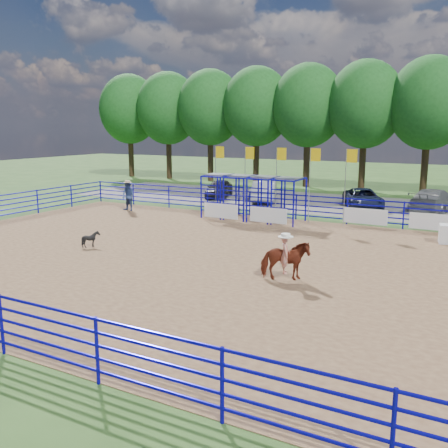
{
  "coord_description": "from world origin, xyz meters",
  "views": [
    {
      "loc": [
        10.0,
        -17.31,
        5.39
      ],
      "look_at": [
        0.08,
        1.0,
        1.3
      ],
      "focal_mm": 40.0,
      "sensor_mm": 36.0,
      "label": 1
    }
  ],
  "objects_px": {
    "calf": "(91,239)",
    "car_d": "(433,200)",
    "spectator_cowboy": "(128,196)",
    "car_a": "(219,189)",
    "car_b": "(264,191)",
    "car_c": "(363,199)",
    "horse_and_rider": "(285,257)"
  },
  "relations": [
    {
      "from": "horse_and_rider",
      "to": "car_b",
      "type": "bearing_deg",
      "value": 116.08
    },
    {
      "from": "car_c",
      "to": "car_d",
      "type": "distance_m",
      "value": 4.34
    },
    {
      "from": "car_a",
      "to": "car_d",
      "type": "bearing_deg",
      "value": -13.99
    },
    {
      "from": "car_b",
      "to": "car_c",
      "type": "relative_size",
      "value": 0.99
    },
    {
      "from": "car_b",
      "to": "car_c",
      "type": "height_order",
      "value": "car_b"
    },
    {
      "from": "car_a",
      "to": "car_d",
      "type": "relative_size",
      "value": 0.77
    },
    {
      "from": "calf",
      "to": "car_c",
      "type": "relative_size",
      "value": 0.16
    },
    {
      "from": "horse_and_rider",
      "to": "car_a",
      "type": "relative_size",
      "value": 0.59
    },
    {
      "from": "car_d",
      "to": "car_a",
      "type": "bearing_deg",
      "value": 10.54
    },
    {
      "from": "horse_and_rider",
      "to": "car_a",
      "type": "xyz_separation_m",
      "value": [
        -12.27,
        17.33,
        -0.16
      ]
    },
    {
      "from": "horse_and_rider",
      "to": "car_d",
      "type": "height_order",
      "value": "horse_and_rider"
    },
    {
      "from": "horse_and_rider",
      "to": "calf",
      "type": "bearing_deg",
      "value": 177.34
    },
    {
      "from": "spectator_cowboy",
      "to": "car_d",
      "type": "bearing_deg",
      "value": 27.09
    },
    {
      "from": "car_d",
      "to": "horse_and_rider",
      "type": "bearing_deg",
      "value": 88.79
    },
    {
      "from": "spectator_cowboy",
      "to": "car_b",
      "type": "distance_m",
      "value": 10.02
    },
    {
      "from": "car_a",
      "to": "car_c",
      "type": "bearing_deg",
      "value": -15.92
    },
    {
      "from": "calf",
      "to": "car_d",
      "type": "distance_m",
      "value": 21.52
    },
    {
      "from": "spectator_cowboy",
      "to": "car_b",
      "type": "xyz_separation_m",
      "value": [
        6.06,
        7.98,
        -0.21
      ]
    },
    {
      "from": "calf",
      "to": "car_a",
      "type": "distance_m",
      "value": 17.11
    },
    {
      "from": "car_c",
      "to": "car_d",
      "type": "bearing_deg",
      "value": -16.42
    },
    {
      "from": "spectator_cowboy",
      "to": "car_d",
      "type": "relative_size",
      "value": 0.37
    },
    {
      "from": "car_a",
      "to": "car_b",
      "type": "xyz_separation_m",
      "value": [
        3.93,
        -0.28,
        0.08
      ]
    },
    {
      "from": "calf",
      "to": "spectator_cowboy",
      "type": "distance_m",
      "value": 9.92
    },
    {
      "from": "spectator_cowboy",
      "to": "car_a",
      "type": "xyz_separation_m",
      "value": [
        2.13,
        8.26,
        -0.3
      ]
    },
    {
      "from": "calf",
      "to": "car_b",
      "type": "height_order",
      "value": "car_b"
    },
    {
      "from": "car_a",
      "to": "calf",
      "type": "bearing_deg",
      "value": -97.12
    },
    {
      "from": "car_d",
      "to": "car_b",
      "type": "bearing_deg",
      "value": 12.77
    },
    {
      "from": "car_c",
      "to": "horse_and_rider",
      "type": "bearing_deg",
      "value": -109.24
    },
    {
      "from": "calf",
      "to": "car_b",
      "type": "relative_size",
      "value": 0.16
    },
    {
      "from": "calf",
      "to": "car_b",
      "type": "xyz_separation_m",
      "value": [
        1.19,
        16.6,
        0.38
      ]
    },
    {
      "from": "horse_and_rider",
      "to": "car_b",
      "type": "height_order",
      "value": "horse_and_rider"
    },
    {
      "from": "car_a",
      "to": "horse_and_rider",
      "type": "bearing_deg",
      "value": -71.02
    }
  ]
}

